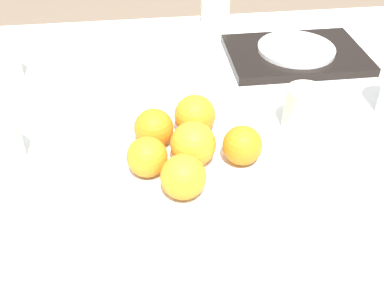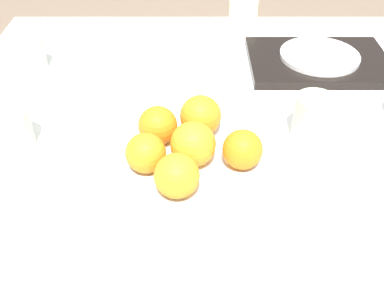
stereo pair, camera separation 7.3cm
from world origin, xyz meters
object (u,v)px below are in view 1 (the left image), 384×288
object	(u,v)px
fruit_platter	(192,163)
cup_0	(0,144)
orange_1	(195,115)
cup_3	(215,12)
orange_0	(193,144)
cup_1	(303,109)
cup_2	(3,64)
orange_2	(154,128)
orange_3	(242,145)
napkin	(158,54)
side_plate	(296,49)
serving_tray	(295,55)
orange_5	(147,157)
orange_4	(183,177)

from	to	relation	value
fruit_platter	cup_0	world-z (taller)	cup_0
orange_1	cup_3	distance (m)	0.50
orange_0	cup_1	size ratio (longest dim) A/B	0.90
cup_1	cup_2	world-z (taller)	cup_1
orange_0	orange_2	bearing A→B (deg)	137.65
orange_2	cup_2	distance (m)	0.42
orange_3	napkin	xyz separation A→B (m)	(-0.11, 0.42, -0.04)
orange_1	orange_3	bearing A→B (deg)	-53.02
cup_1	cup_2	xyz separation A→B (m)	(-0.58, 0.26, -0.01)
orange_2	cup_1	bearing A→B (deg)	6.06
side_plate	napkin	bearing A→B (deg)	170.25
orange_2	serving_tray	size ratio (longest dim) A/B	0.22
orange_5	orange_4	bearing A→B (deg)	-47.32
cup_3	napkin	distance (m)	0.23
orange_5	serving_tray	bearing A→B (deg)	45.38
fruit_platter	orange_5	distance (m)	0.08
side_plate	cup_3	xyz separation A→B (m)	(-0.16, 0.22, 0.01)
orange_0	cup_3	xyz separation A→B (m)	(0.13, 0.57, -0.01)
napkin	cup_1	bearing A→B (deg)	-52.68
orange_0	orange_4	distance (m)	0.08
cup_1	cup_2	distance (m)	0.64
orange_5	cup_2	world-z (taller)	orange_5
cup_1	orange_5	bearing A→B (deg)	-160.70
orange_3	side_plate	world-z (taller)	orange_3
serving_tray	orange_1	bearing A→B (deg)	-135.38
orange_0	serving_tray	size ratio (longest dim) A/B	0.24
orange_1	orange_3	xyz separation A→B (m)	(0.07, -0.09, -0.00)
serving_tray	cup_1	size ratio (longest dim) A/B	3.78
fruit_platter	orange_0	world-z (taller)	orange_0
orange_2	orange_4	xyz separation A→B (m)	(0.04, -0.13, 0.00)
serving_tray	cup_2	world-z (taller)	cup_2
fruit_platter	orange_3	world-z (taller)	orange_3
cup_1	orange_0	bearing A→B (deg)	-158.46
orange_4	side_plate	distance (m)	0.53
fruit_platter	cup_3	distance (m)	0.58
serving_tray	cup_1	distance (m)	0.28
orange_1	orange_5	world-z (taller)	orange_1
serving_tray	napkin	bearing A→B (deg)	170.25
orange_4	cup_0	world-z (taller)	orange_4
fruit_platter	orange_5	world-z (taller)	orange_5
orange_3	cup_0	distance (m)	0.41
orange_5	side_plate	bearing A→B (deg)	45.38
fruit_platter	side_plate	xyz separation A→B (m)	(0.29, 0.35, 0.02)
orange_4	napkin	world-z (taller)	orange_4
orange_5	orange_1	bearing A→B (deg)	47.57
side_plate	napkin	size ratio (longest dim) A/B	1.39
cup_3	fruit_platter	bearing A→B (deg)	-103.40
side_plate	cup_0	bearing A→B (deg)	-154.33
orange_5	napkin	bearing A→B (deg)	84.02
orange_3	side_plate	xyz separation A→B (m)	(0.21, 0.36, -0.02)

